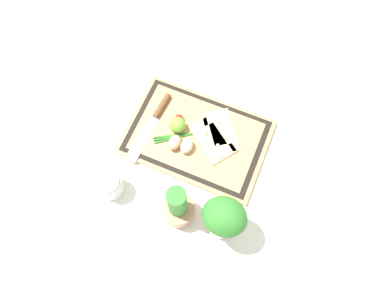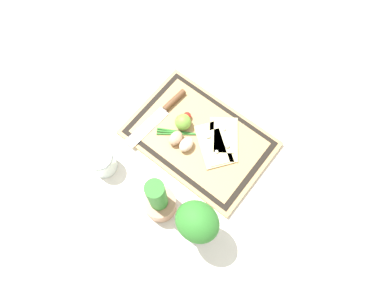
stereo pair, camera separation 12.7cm
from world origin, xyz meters
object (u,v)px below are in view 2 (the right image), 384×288
Objects in this scene: lime at (182,123)px; pizza_slice_far at (214,145)px; pizza_slice_near at (224,138)px; egg_pink at (186,144)px; herb_glass at (197,224)px; cherry_tomato_red at (187,116)px; sauce_jar at (103,163)px; egg_brown at (176,138)px; herb_pot at (159,201)px; knife at (166,108)px.

pizza_slice_far is at bearing -175.56° from lime.
pizza_slice_near is at bearing -107.04° from pizza_slice_far.
herb_glass is (-0.20, 0.20, 0.09)m from egg_pink.
lime reaches higher than egg_pink.
pizza_slice_near is at bearing -129.40° from egg_pink.
sauce_jar is at bearing 70.49° from cherry_tomato_red.
pizza_slice_near is 1.00× the size of pizza_slice_far.
egg_brown is at bearing 5.98° from egg_pink.
pizza_slice_near is 0.80× the size of herb_pot.
egg_brown is 0.10m from cherry_tomato_red.
knife is 0.09m from lime.
herb_glass is (-0.35, 0.27, 0.11)m from knife.
knife is 4.95× the size of lime.
lime is 0.60× the size of sauce_jar.
pizza_slice_far is 0.22m from knife.
knife is 0.45m from herb_glass.
herb_pot is (-0.06, 0.21, 0.04)m from egg_pink.
cherry_tomato_red is at bearing -165.39° from knife.
herb_glass reaches higher than knife.
sauce_jar reaches higher than cherry_tomato_red.
lime is 0.24× the size of herb_pot.
pizza_slice_near is 2.02× the size of sauce_jar.
sauce_jar is at bearing 48.99° from pizza_slice_far.
pizza_slice_near is at bearing -171.35° from knife.
herb_glass reaches higher than lime.
sauce_jar reaches higher than egg_brown.
cherry_tomato_red is at bearing 5.40° from pizza_slice_near.
herb_pot is at bearing 114.58° from lime.
pizza_slice_far is 0.38m from sauce_jar.
cherry_tomato_red is (-0.08, -0.02, 0.01)m from knife.
herb_glass reaches higher than egg_pink.
herb_pot reaches higher than pizza_slice_near.
herb_glass is (-0.25, 0.20, 0.09)m from egg_brown.
lime is (0.14, 0.05, 0.02)m from pizza_slice_near.
cherry_tomato_red is (0.07, -0.09, -0.01)m from egg_pink.
sauce_jar is at bearing 84.00° from knife.
lime is 0.37m from herb_glass.
herb_glass reaches higher than sauce_jar.
egg_brown reaches higher than cherry_tomato_red.
herb_pot reaches higher than herb_glass.
herb_pot is at bearing 113.24° from cherry_tomato_red.
cherry_tomato_red is at bearing -52.96° from egg_pink.
egg_pink is at bearing 127.04° from cherry_tomato_red.
egg_pink is 0.22m from herb_pot.
egg_brown is 0.24× the size of herb_pot.
lime is (0.13, 0.01, 0.02)m from pizza_slice_far.
cherry_tomato_red is at bearing -10.58° from pizza_slice_far.
egg_pink is at bearing 155.31° from knife.
herb_glass is (-0.12, 0.30, 0.11)m from pizza_slice_near.
sauce_jar reaches higher than egg_pink.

